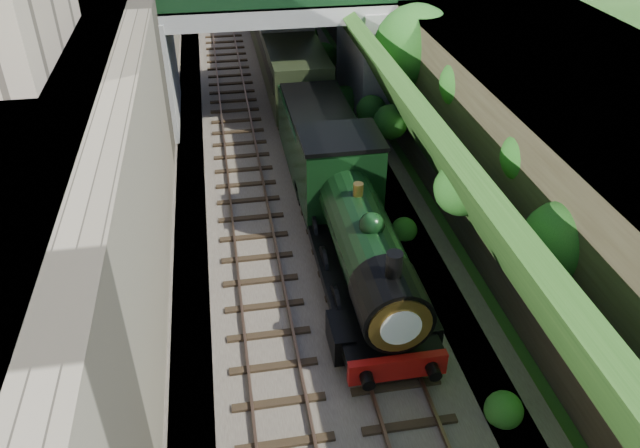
% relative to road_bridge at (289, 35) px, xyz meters
% --- Properties ---
extents(trackbed, '(10.00, 90.00, 0.20)m').
position_rel_road_bridge_xyz_m(trackbed, '(-0.94, -4.00, -3.98)').
color(trackbed, '#473F38').
rests_on(trackbed, ground).
extents(retaining_wall, '(1.00, 90.00, 7.00)m').
position_rel_road_bridge_xyz_m(retaining_wall, '(-6.44, -4.00, -0.58)').
color(retaining_wall, '#756B56').
rests_on(retaining_wall, ground).
extents(street_plateau_left, '(6.00, 90.00, 7.00)m').
position_rel_road_bridge_xyz_m(street_plateau_left, '(-9.94, -4.00, -0.58)').
color(street_plateau_left, '#262628').
rests_on(street_plateau_left, ground).
extents(street_plateau_right, '(8.00, 90.00, 6.25)m').
position_rel_road_bridge_xyz_m(street_plateau_right, '(8.56, -4.00, -0.95)').
color(street_plateau_right, '#262628').
rests_on(street_plateau_right, ground).
extents(embankment_slope, '(4.46, 90.00, 6.51)m').
position_rel_road_bridge_xyz_m(embankment_slope, '(4.13, -6.96, -1.19)').
color(embankment_slope, '#1E4714').
rests_on(embankment_slope, ground).
extents(track_left, '(2.50, 90.00, 0.20)m').
position_rel_road_bridge_xyz_m(track_left, '(-2.94, -4.00, -3.83)').
color(track_left, black).
rests_on(track_left, trackbed).
extents(track_right, '(2.50, 90.00, 0.20)m').
position_rel_road_bridge_xyz_m(track_right, '(0.26, -4.00, -3.83)').
color(track_right, black).
rests_on(track_right, trackbed).
extents(road_bridge, '(16.00, 6.40, 7.25)m').
position_rel_road_bridge_xyz_m(road_bridge, '(0.00, 0.00, 0.00)').
color(road_bridge, gray).
rests_on(road_bridge, ground).
extents(tree, '(3.60, 3.80, 6.60)m').
position_rel_road_bridge_xyz_m(tree, '(4.97, -4.84, 0.57)').
color(tree, black).
rests_on(tree, ground).
extents(locomotive, '(3.10, 10.22, 3.83)m').
position_rel_road_bridge_xyz_m(locomotive, '(0.26, -14.44, -2.18)').
color(locomotive, black).
rests_on(locomotive, trackbed).
extents(tender, '(2.70, 6.00, 3.05)m').
position_rel_road_bridge_xyz_m(tender, '(0.26, -7.08, -2.46)').
color(tender, black).
rests_on(tender, trackbed).
extents(coach_front, '(2.90, 18.00, 3.70)m').
position_rel_road_bridge_xyz_m(coach_front, '(0.26, 5.52, -2.03)').
color(coach_front, black).
rests_on(coach_front, trackbed).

